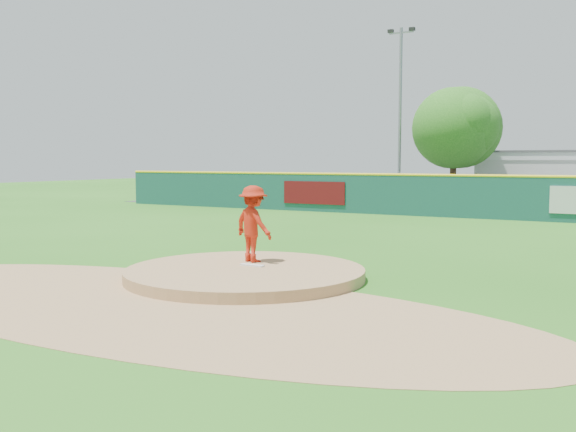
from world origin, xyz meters
The scene contains 12 objects.
ground centered at (0.00, 0.00, 0.00)m, with size 120.00×120.00×0.00m, color #286B19.
pitchers_mound centered at (0.00, 0.00, 0.00)m, with size 5.50×5.50×0.50m, color #9E774C.
pitching_rubber centered at (0.00, 0.30, 0.27)m, with size 0.60×0.15×0.04m, color white.
infield_dirt_arc centered at (0.00, -3.00, 0.01)m, with size 15.40×15.40×0.01m, color #9E774C.
parking_lot centered at (0.00, 27.00, 0.01)m, with size 44.00×16.00×0.02m, color #38383A.
pitcher centered at (-0.34, 0.88, 1.18)m, with size 1.20×0.69×1.86m, color #AE210E.
van centered at (-4.22, 25.39, 0.76)m, with size 2.44×5.29×1.47m, color white.
fence_banners centered at (-0.73, 17.92, 1.00)m, with size 17.06×0.04×1.20m.
playground_slide centered at (-15.11, 21.80, 0.75)m, with size 0.96×2.69×1.48m.
outfield_fence centered at (0.00, 18.00, 1.09)m, with size 40.00×0.14×2.07m.
deciduous_tree centered at (-2.00, 25.00, 4.55)m, with size 5.60×5.60×7.36m.
light_pole_left centered at (-6.00, 27.00, 6.05)m, with size 1.75×0.25×11.00m.
Camera 1 is at (8.05, -12.20, 2.73)m, focal length 40.00 mm.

